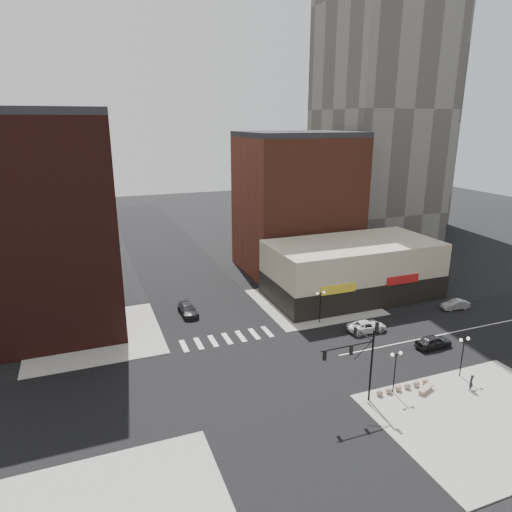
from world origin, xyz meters
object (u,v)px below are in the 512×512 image
silver_sedan (455,305)px  dark_sedan_north (188,310)px  street_lamp_se_b (464,347)px  traffic_signal (361,352)px  dark_sedan_east (434,342)px  street_lamp_se_a (396,362)px  stone_bench (425,389)px  white_suv (367,326)px  street_lamp_ne (320,299)px  pedestrian (471,383)px

silver_sedan → dark_sedan_north: dark_sedan_north is taller
street_lamp_se_b → silver_sedan: 18.45m
traffic_signal → dark_sedan_east: traffic_signal is taller
street_lamp_se_a → stone_bench: 4.25m
street_lamp_se_a → street_lamp_se_b: 8.00m
white_suv → street_lamp_se_b: bearing=-166.7°
silver_sedan → traffic_signal: bearing=-54.1°
street_lamp_se_b → dark_sedan_north: bearing=131.6°
silver_sedan → dark_sedan_east: bearing=-46.9°
street_lamp_se_a → stone_bench: street_lamp_se_a is taller
white_suv → silver_sedan: white_suv is taller
white_suv → dark_sedan_north: bearing=57.1°
traffic_signal → street_lamp_se_b: bearing=-0.8°
street_lamp_se_b → dark_sedan_east: bearing=72.3°
white_suv → street_lamp_se_a: bearing=156.8°
street_lamp_ne → dark_sedan_east: bearing=-48.9°
street_lamp_ne → dark_sedan_north: 17.31m
street_lamp_ne → silver_sedan: street_lamp_ne is taller
dark_sedan_east → silver_sedan: dark_sedan_east is taller
street_lamp_se_a → dark_sedan_east: bearing=30.6°
pedestrian → dark_sedan_north: bearing=-77.3°
traffic_signal → dark_sedan_north: (-10.04, 24.42, -4.25)m
street_lamp_se_b → street_lamp_ne: size_ratio=1.00×
dark_sedan_north → stone_bench: dark_sedan_north is taller
street_lamp_se_b → traffic_signal: bearing=179.2°
street_lamp_ne → stone_bench: (1.91, -17.00, -2.93)m
stone_bench → silver_sedan: bearing=18.2°
street_lamp_ne → dark_sedan_north: (-14.81, 8.59, -2.58)m
white_suv → dark_sedan_east: bearing=-142.7°
traffic_signal → street_lamp_ne: size_ratio=1.87×
dark_sedan_north → dark_sedan_east: bearing=-40.2°
pedestrian → stone_bench: size_ratio=0.78×
street_lamp_se_a → dark_sedan_north: street_lamp_se_a is taller
street_lamp_ne → white_suv: (4.26, -3.99, -2.62)m
traffic_signal → white_suv: bearing=52.7°
traffic_signal → street_lamp_ne: bearing=73.3°
dark_sedan_east → dark_sedan_north: dark_sedan_east is taller
white_suv → silver_sedan: (15.05, 1.47, -0.03)m
traffic_signal → white_suv: traffic_signal is taller
traffic_signal → street_lamp_se_a: bearing=-2.6°
street_lamp_se_a → white_suv: size_ratio=0.86×
pedestrian → stone_bench: (-4.13, 1.29, -0.54)m
pedestrian → stone_bench: bearing=-42.4°
traffic_signal → street_lamp_ne: 16.62m
street_lamp_se_b → white_suv: (-2.74, 12.01, -2.62)m
traffic_signal → street_lamp_se_b: (11.76, -0.17, -1.67)m
street_lamp_se_b → pedestrian: 3.44m
street_lamp_ne → silver_sedan: 19.65m
dark_sedan_north → pedestrian: bearing=-54.0°
dark_sedan_east → stone_bench: (-6.95, -6.84, -0.37)m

